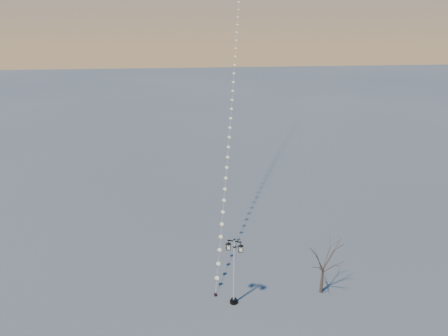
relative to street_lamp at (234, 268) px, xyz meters
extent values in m
plane|color=#545655|center=(-0.11, -0.15, -2.66)|extent=(300.00, 300.00, 0.00)
cylinder|color=black|center=(0.00, 0.00, -2.59)|extent=(0.53, 0.53, 0.15)
cylinder|color=black|center=(0.00, 0.00, -2.44)|extent=(0.38, 0.38, 0.13)
cylinder|color=beige|center=(0.00, 0.00, -0.13)|extent=(0.12, 0.12, 4.49)
cylinder|color=black|center=(0.00, 0.00, 1.59)|extent=(0.19, 0.19, 0.06)
cube|color=black|center=(0.00, 0.00, 1.97)|extent=(0.85, 0.43, 0.06)
sphere|color=black|center=(0.00, 0.00, 2.08)|extent=(0.13, 0.13, 0.13)
pyramid|color=black|center=(-0.36, 0.17, 1.82)|extent=(0.42, 0.42, 0.13)
cube|color=beige|center=(-0.36, 0.17, 1.53)|extent=(0.25, 0.25, 0.32)
cube|color=black|center=(-0.36, 0.17, 1.35)|extent=(0.29, 0.29, 0.04)
pyramid|color=black|center=(0.36, -0.17, 1.82)|extent=(0.42, 0.42, 0.13)
cube|color=beige|center=(0.36, -0.17, 1.53)|extent=(0.25, 0.25, 0.32)
cube|color=black|center=(0.36, -0.17, 1.35)|extent=(0.29, 0.29, 0.04)
cone|color=#4B382D|center=(6.10, 0.37, -1.67)|extent=(0.23, 0.23, 1.98)
cylinder|color=black|center=(-1.13, 0.86, -2.57)|extent=(0.19, 0.19, 0.19)
cylinder|color=black|center=(-1.13, 0.86, -2.54)|extent=(0.03, 0.03, 0.24)
cone|color=orange|center=(2.73, 19.95, 11.09)|extent=(0.08, 0.08, 0.27)
cylinder|color=white|center=(-1.13, 0.86, -2.08)|extent=(0.02, 0.02, 0.77)
camera|label=1|loc=(-3.26, -21.44, 14.70)|focal=31.93mm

